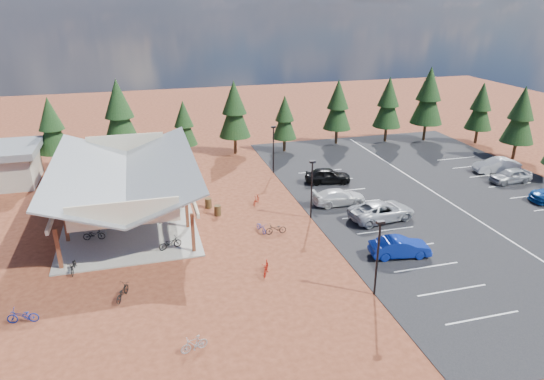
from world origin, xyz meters
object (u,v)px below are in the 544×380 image
object	(u,v)px
car_3	(339,197)
bike_12	(122,292)
bike_3	(117,179)
car_4	(328,175)
bike_8	(73,266)
bike_14	(261,227)
bike_6	(167,197)
car_2	(382,211)
bike_16	(276,229)
bike_1	(94,231)
lamp_post_2	(273,146)
bike_15	(256,200)
car_1	(400,247)
bike_0	(94,235)
bike_13	(194,344)
lamp_post_0	(378,253)
lamp_post_1	(312,185)
trash_bin_1	(208,203)
bike_2	(103,203)
bike_4	(170,243)
bike_11	(266,268)
bike_7	(158,187)
bike_5	(168,206)
bike_10	(23,316)
trash_bin_0	(218,210)
car_9	(497,166)
car_8	(511,176)
bike_pavilion	(125,172)

from	to	relation	value
car_3	bike_12	bearing A→B (deg)	120.06
bike_3	car_4	xyz separation A→B (m)	(20.65, -5.32, 0.21)
bike_8	bike_14	bearing A→B (deg)	12.75
bike_6	car_2	world-z (taller)	car_2
car_3	car_2	bearing A→B (deg)	-149.72
car_4	bike_16	bearing A→B (deg)	151.58
bike_1	lamp_post_2	bearing A→B (deg)	-53.78
bike_15	car_1	distance (m)	14.45
bike_0	bike_13	distance (m)	15.91
lamp_post_2	car_1	bearing A→B (deg)	-78.89
lamp_post_0	bike_15	distance (m)	16.76
lamp_post_1	trash_bin_1	world-z (taller)	lamp_post_1
bike_2	bike_15	world-z (taller)	bike_2
car_2	car_4	xyz separation A→B (m)	(-1.16, 9.46, -0.02)
lamp_post_1	bike_4	xyz separation A→B (m)	(-12.06, -2.59, -2.42)
lamp_post_1	bike_2	size ratio (longest dim) A/B	3.01
bike_8	bike_11	size ratio (longest dim) A/B	1.08
trash_bin_1	bike_7	xyz separation A→B (m)	(-4.15, 4.65, 0.20)
bike_5	bike_16	world-z (taller)	bike_5
bike_6	car_1	xyz separation A→B (m)	(15.56, -14.51, 0.16)
lamp_post_0	car_3	size ratio (longest dim) A/B	1.05
bike_7	bike_10	bearing A→B (deg)	143.85
car_2	trash_bin_0	bearing A→B (deg)	63.50
bike_5	car_2	xyz separation A→B (m)	(17.32, -6.35, 0.27)
lamp_post_1	bike_14	bearing A→B (deg)	-162.72
bike_4	car_4	distance (m)	19.37
car_1	bike_11	bearing A→B (deg)	96.79
bike_4	car_9	bearing A→B (deg)	-93.83
bike_14	car_3	bearing A→B (deg)	9.39
bike_0	bike_1	distance (m)	0.46
bike_1	car_2	bearing A→B (deg)	-93.03
lamp_post_0	bike_4	size ratio (longest dim) A/B	2.94
trash_bin_0	car_3	world-z (taller)	car_3
car_2	bike_4	bearing A→B (deg)	84.75
lamp_post_2	car_3	distance (m)	10.79
bike_14	car_3	xyz separation A→B (m)	(8.20, 3.50, 0.34)
trash_bin_1	bike_6	bearing A→B (deg)	150.22
bike_13	bike_5	bearing A→B (deg)	165.80
lamp_post_0	bike_1	distance (m)	21.95
bike_5	bike_16	size ratio (longest dim) A/B	0.92
car_3	bike_8	bearing A→B (deg)	106.88
bike_0	lamp_post_2	bearing A→B (deg)	-49.48
bike_15	car_9	world-z (taller)	car_9
trash_bin_1	bike_1	distance (m)	10.13
car_1	car_8	bearing A→B (deg)	-51.85
bike_pavilion	car_2	distance (m)	21.99
trash_bin_0	bike_8	bearing A→B (deg)	-148.79
bike_2	car_9	bearing A→B (deg)	-74.26
bike_10	bike_11	world-z (taller)	bike_11
car_3	bike_5	bearing A→B (deg)	82.71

